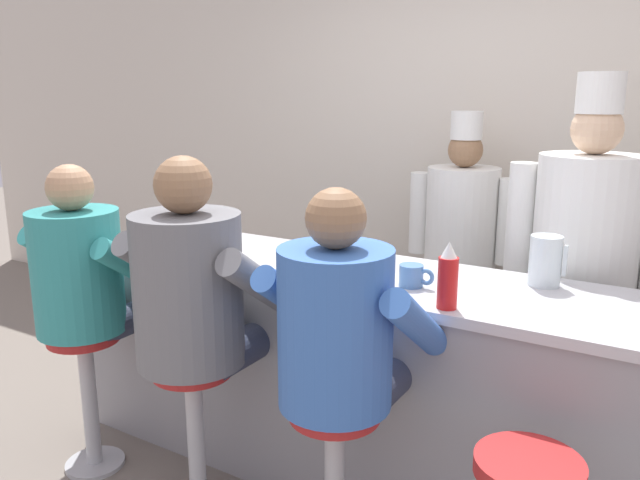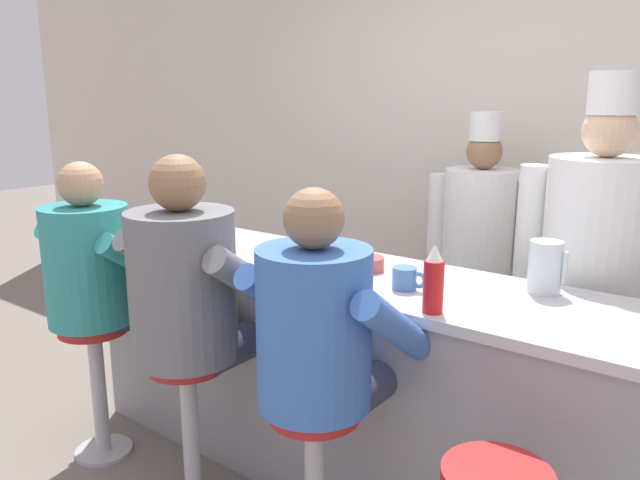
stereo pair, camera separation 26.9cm
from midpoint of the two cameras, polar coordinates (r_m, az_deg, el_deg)
The scene contains 12 objects.
wall_back at distance 3.89m, azimuth 19.41°, elevation 7.26°, with size 10.00×0.06×2.70m.
diner_counter at distance 2.78m, azimuth 8.12°, elevation -12.94°, with size 3.03×0.66×0.97m.
ketchup_bottle_red at distance 2.19m, azimuth 13.84°, elevation -3.73°, with size 0.07×0.07×0.24m.
water_pitcher_clear at distance 2.54m, azimuth 22.79°, elevation -2.33°, with size 0.14×0.12×0.20m.
breakfast_plate at distance 3.04m, azimuth -8.81°, elevation -0.67°, with size 0.24×0.24×0.05m.
cereal_bowl at distance 2.68m, azimuth 7.33°, elevation -2.20°, with size 0.13×0.13×0.06m.
coffee_mug_blue at distance 2.44m, azimuth 10.99°, elevation -3.51°, with size 0.14×0.09×0.09m.
diner_seated_teal at distance 3.00m, azimuth -17.51°, elevation -2.96°, with size 0.58×0.57×1.42m.
diner_seated_grey at distance 2.51m, azimuth -8.77°, elevation -4.88°, with size 0.64×0.63×1.49m.
diner_seated_blue at distance 2.12m, azimuth 3.68°, elevation -9.05°, with size 0.58×0.58×1.42m.
cook_in_whites_near at distance 3.62m, azimuth 16.40°, elevation -0.39°, with size 0.63×0.40×1.61m.
cook_in_whites_far at distance 2.95m, azimuth 26.31°, elevation -2.27°, with size 0.70×0.45×1.79m.
Camera 2 is at (1.30, -1.79, 1.71)m, focal length 35.00 mm.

